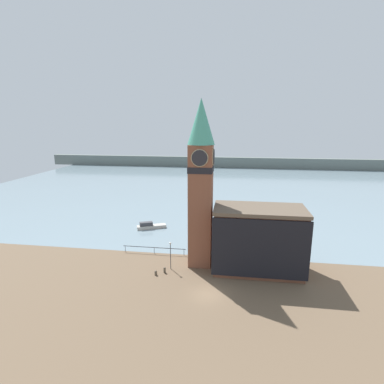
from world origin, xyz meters
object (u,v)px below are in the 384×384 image
Objects in this scene: clock_tower at (201,180)px; lamp_post at (170,250)px; pier_building at (258,240)px; boat_near at (150,226)px; mooring_bollard_near at (156,273)px; mooring_bollard_far at (165,270)px.

clock_tower is 5.79× the size of lamp_post.
lamp_post is at bearing -149.92° from clock_tower.
pier_building is 25.92m from boat_near.
pier_building is at bearing 14.02° from mooring_bollard_near.
boat_near is 18.55m from lamp_post.
mooring_bollard_near is 3.76m from lamp_post.
boat_near is at bearing 143.74° from pier_building.
clock_tower is 11.97m from pier_building.
pier_building is at bearing -6.19° from clock_tower.
pier_building is 2.16× the size of boat_near.
clock_tower is at bearing 37.52° from mooring_bollard_near.
lamp_post is at bearing 63.27° from mooring_bollard_far.
clock_tower is 11.26m from lamp_post.
mooring_bollard_near is at bearing -129.30° from lamp_post.
lamp_post is (0.64, 1.27, 2.48)m from mooring_bollard_far.
pier_building is 18.73× the size of mooring_bollard_near.
boat_near is 19.71m from mooring_bollard_near.
boat_near is at bearing 112.10° from mooring_bollard_far.
clock_tower is at bearing 173.81° from pier_building.
clock_tower reaches higher than mooring_bollard_near.
clock_tower is 1.89× the size of pier_building.
lamp_post reaches higher than boat_near.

